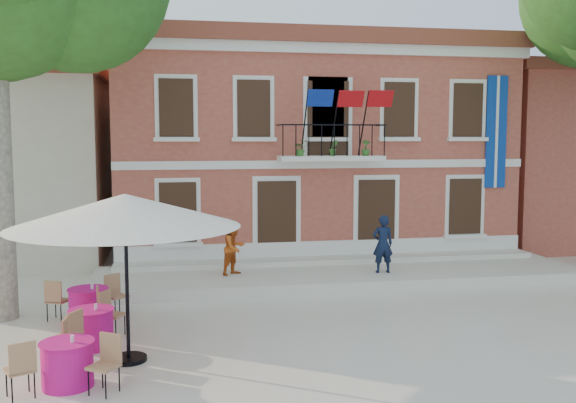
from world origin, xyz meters
The scene contains 10 objects.
ground centered at (0.00, 0.00, 0.00)m, with size 90.00×90.00×0.00m, color beige.
main_building centered at (2.00, 9.99, 3.78)m, with size 13.50×9.59×7.50m.
neighbor_east centered at (14.00, 11.00, 3.22)m, with size 9.40×9.40×6.40m.
terrace centered at (2.00, 4.40, 0.15)m, with size 14.00×3.40×0.30m, color silver.
patio_umbrella centered at (-3.61, -1.47, 2.81)m, with size 4.20×4.20×3.12m.
pedestrian_navy centered at (3.09, 3.81, 1.12)m, with size 0.60×0.39×1.64m, color #0F1933.
pedestrian_orange centered at (-1.08, 4.29, 1.06)m, with size 0.74×0.58×1.53m, color #C34F16.
cafe_table_0 centered at (-4.38, -0.55, 0.42)m, with size 1.27×1.89×0.95m.
cafe_table_1 centered at (-4.53, -2.55, 0.43)m, with size 1.87×1.68×0.95m.
cafe_table_3 centered at (-4.66, 1.26, 0.43)m, with size 1.85×1.74×0.95m.
Camera 1 is at (-2.77, -13.37, 4.15)m, focal length 40.00 mm.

